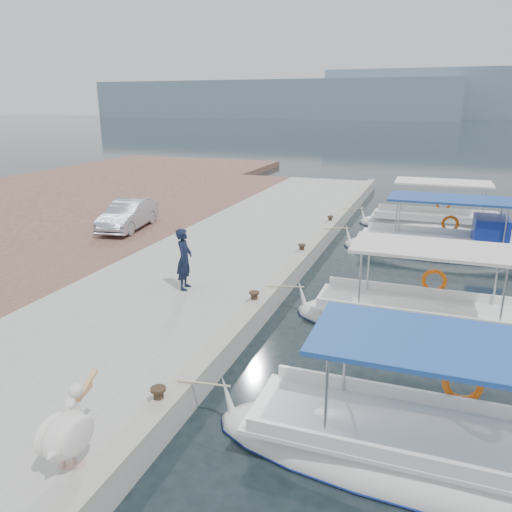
{
  "coord_description": "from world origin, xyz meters",
  "views": [
    {
      "loc": [
        3.91,
        -10.21,
        5.65
      ],
      "look_at": [
        -1.0,
        3.44,
        1.2
      ],
      "focal_mm": 35.0,
      "sensor_mm": 36.0,
      "label": 1
    }
  ],
  "objects": [
    {
      "name": "quay_curb",
      "position": [
        -0.22,
        5.0,
        0.56
      ],
      "size": [
        0.44,
        40.0,
        0.12
      ],
      "primitive_type": "cube",
      "color": "#9A9789",
      "rests_on": "concrete_quay"
    },
    {
      "name": "pelican",
      "position": [
        -0.75,
        -5.35,
        1.1
      ],
      "size": [
        0.66,
        1.5,
        1.16
      ],
      "color": "tan",
      "rests_on": "concrete_quay"
    },
    {
      "name": "mooring_bollards",
      "position": [
        -0.35,
        1.5,
        0.69
      ],
      "size": [
        0.28,
        20.28,
        0.33
      ],
      "color": "black",
      "rests_on": "concrete_quay"
    },
    {
      "name": "fishing_caique_e",
      "position": [
        4.1,
        14.14,
        0.12
      ],
      "size": [
        7.03,
        2.36,
        2.83
      ],
      "color": "white",
      "rests_on": "ground"
    },
    {
      "name": "fishing_caique_b",
      "position": [
        4.41,
        -2.9,
        0.12
      ],
      "size": [
        7.65,
        2.21,
        2.83
      ],
      "color": "white",
      "rests_on": "ground"
    },
    {
      "name": "concrete_quay",
      "position": [
        -3.0,
        5.0,
        0.25
      ],
      "size": [
        6.0,
        40.0,
        0.5
      ],
      "primitive_type": "cube",
      "color": "#989893",
      "rests_on": "ground"
    },
    {
      "name": "fisherman",
      "position": [
        -2.61,
        1.87,
        1.39
      ],
      "size": [
        0.55,
        0.73,
        1.79
      ],
      "primitive_type": "imported",
      "rotation": [
        0.0,
        0.0,
        1.77
      ],
      "color": "black",
      "rests_on": "concrete_quay"
    },
    {
      "name": "parked_car",
      "position": [
        -8.24,
        7.48,
        1.11
      ],
      "size": [
        1.83,
        3.85,
        1.22
      ],
      "primitive_type": "imported",
      "rotation": [
        0.0,
        0.0,
        0.15
      ],
      "color": "#A2ABBA",
      "rests_on": "cobblestone_strip"
    },
    {
      "name": "ground",
      "position": [
        0.0,
        0.0,
        0.0
      ],
      "size": [
        400.0,
        400.0,
        0.0
      ],
      "primitive_type": "plane",
      "color": "black",
      "rests_on": "ground"
    },
    {
      "name": "cobblestone_strip",
      "position": [
        -8.0,
        5.0,
        0.25
      ],
      "size": [
        4.0,
        40.0,
        0.5
      ],
      "primitive_type": "cube",
      "color": "brown",
      "rests_on": "ground"
    },
    {
      "name": "fishing_caique_d",
      "position": [
        4.47,
        9.82,
        0.19
      ],
      "size": [
        7.56,
        2.35,
        2.83
      ],
      "color": "white",
      "rests_on": "ground"
    },
    {
      "name": "fishing_caique_c",
      "position": [
        3.86,
        2.5,
        0.13
      ],
      "size": [
        6.55,
        2.19,
        2.83
      ],
      "color": "white",
      "rests_on": "ground"
    }
  ]
}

